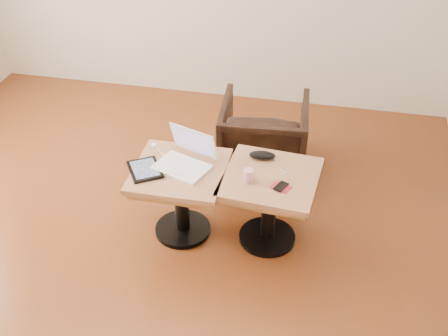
% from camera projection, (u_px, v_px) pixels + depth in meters
% --- Properties ---
extents(room_shell, '(4.52, 4.52, 2.71)m').
position_uv_depth(room_shell, '(122.00, 67.00, 3.10)').
color(room_shell, maroon).
rests_on(room_shell, ground).
extents(side_table_left, '(0.61, 0.61, 0.55)m').
position_uv_depth(side_table_left, '(180.00, 185.00, 3.77)').
color(side_table_left, black).
rests_on(side_table_left, ground).
extents(side_table_right, '(0.65, 0.65, 0.55)m').
position_uv_depth(side_table_right, '(270.00, 193.00, 3.70)').
color(side_table_right, black).
rests_on(side_table_right, ground).
extents(laptop, '(0.43, 0.41, 0.24)m').
position_uv_depth(laptop, '(186.00, 159.00, 3.69)').
color(laptop, white).
rests_on(laptop, side_table_left).
extents(tablet, '(0.30, 0.32, 0.02)m').
position_uv_depth(tablet, '(145.00, 169.00, 3.66)').
color(tablet, black).
rests_on(tablet, side_table_left).
extents(charging_adapter, '(0.04, 0.04, 0.02)m').
position_uv_depth(charging_adapter, '(154.00, 146.00, 3.89)').
color(charging_adapter, white).
rests_on(charging_adapter, side_table_left).
extents(glasses_case, '(0.18, 0.09, 0.06)m').
position_uv_depth(glasses_case, '(262.00, 155.00, 3.77)').
color(glasses_case, black).
rests_on(glasses_case, side_table_right).
extents(striped_cup, '(0.07, 0.07, 0.09)m').
position_uv_depth(striped_cup, '(249.00, 175.00, 3.56)').
color(striped_cup, '#E15B78').
rests_on(striped_cup, side_table_right).
extents(earbuds_tangle, '(0.07, 0.05, 0.01)m').
position_uv_depth(earbuds_tangle, '(284.00, 171.00, 3.65)').
color(earbuds_tangle, white).
rests_on(earbuds_tangle, side_table_right).
extents(phone_on_sleeve, '(0.14, 0.12, 0.01)m').
position_uv_depth(phone_on_sleeve, '(281.00, 187.00, 3.52)').
color(phone_on_sleeve, maroon).
rests_on(phone_on_sleeve, side_table_right).
extents(armchair, '(0.71, 0.73, 0.62)m').
position_uv_depth(armchair, '(264.00, 137.00, 4.44)').
color(armchair, black).
rests_on(armchair, ground).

